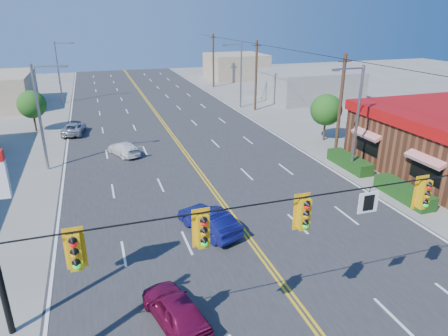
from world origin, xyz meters
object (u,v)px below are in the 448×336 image
object	(u,v)px
car_magenta	(175,310)
car_silver	(74,129)
car_blue	(209,222)
signal_span	(332,224)
car_white	(124,149)

from	to	relation	value
car_magenta	car_silver	size ratio (longest dim) A/B	0.91
car_blue	car_magenta	bearing A→B (deg)	42.55
signal_span	car_blue	world-z (taller)	signal_span
car_silver	car_magenta	bearing A→B (deg)	106.57
signal_span	car_magenta	xyz separation A→B (m)	(-4.88, 2.49, -4.24)
car_blue	car_white	bearing A→B (deg)	-98.02
signal_span	car_magenta	bearing A→B (deg)	152.99
signal_span	car_white	xyz separation A→B (m)	(-4.95, 23.42, -4.33)
car_white	car_magenta	bearing A→B (deg)	67.66
signal_span	car_magenta	distance (m)	6.92
car_blue	car_silver	size ratio (longest dim) A/B	1.00
signal_span	car_blue	distance (m)	9.84
car_white	car_silver	xyz separation A→B (m)	(-4.16, 8.06, 0.02)
car_magenta	car_white	bearing A→B (deg)	-104.25
signal_span	car_magenta	world-z (taller)	signal_span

